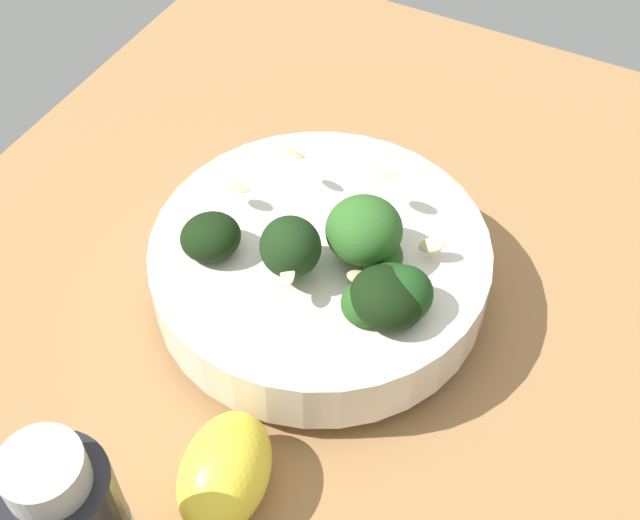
# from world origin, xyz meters

# --- Properties ---
(ground_plane) EXTENTS (0.70, 0.70, 0.04)m
(ground_plane) POSITION_xyz_m (0.00, 0.00, -0.02)
(ground_plane) COLOR #996D42
(bowl_of_broccoli) EXTENTS (0.23, 0.23, 0.11)m
(bowl_of_broccoli) POSITION_xyz_m (0.05, 0.02, 0.04)
(bowl_of_broccoli) COLOR silver
(bowl_of_broccoli) RESTS_ON ground_plane
(lemon_wedge) EXTENTS (0.07, 0.08, 0.05)m
(lemon_wedge) POSITION_xyz_m (0.03, 0.17, 0.03)
(lemon_wedge) COLOR yellow
(lemon_wedge) RESTS_ON ground_plane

